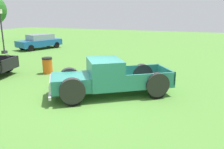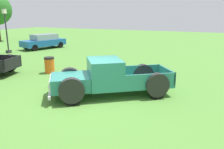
# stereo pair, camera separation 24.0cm
# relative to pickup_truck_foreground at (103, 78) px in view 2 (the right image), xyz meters

# --- Properties ---
(ground_plane) EXTENTS (80.00, 80.00, 0.00)m
(ground_plane) POSITION_rel_pickup_truck_foreground_xyz_m (-0.71, 0.13, -0.75)
(ground_plane) COLOR #548C38
(pickup_truck_foreground) EXTENTS (4.53, 5.19, 1.57)m
(pickup_truck_foreground) POSITION_rel_pickup_truck_foreground_xyz_m (0.00, 0.00, 0.00)
(pickup_truck_foreground) COLOR #2D8475
(pickup_truck_foreground) RESTS_ON ground_plane
(sedan_distant_a) EXTENTS (4.61, 2.92, 1.43)m
(sedan_distant_a) POSITION_rel_pickup_truck_foreground_xyz_m (9.73, 11.74, 0.00)
(sedan_distant_a) COLOR #195699
(sedan_distant_a) RESTS_ON ground_plane
(lamp_post_far) EXTENTS (0.36, 0.36, 3.86)m
(lamp_post_far) POSITION_rel_pickup_truck_foreground_xyz_m (6.26, 12.77, 1.27)
(lamp_post_far) COLOR #2D2D33
(lamp_post_far) RESTS_ON ground_plane
(trash_can) EXTENTS (0.59, 0.59, 0.95)m
(trash_can) POSITION_rel_pickup_truck_foreground_xyz_m (2.08, 4.64, -0.27)
(trash_can) COLOR orange
(trash_can) RESTS_ON ground_plane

